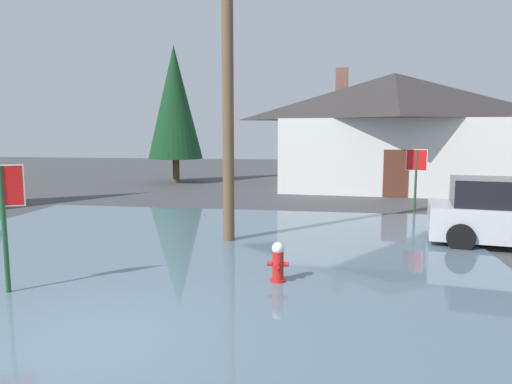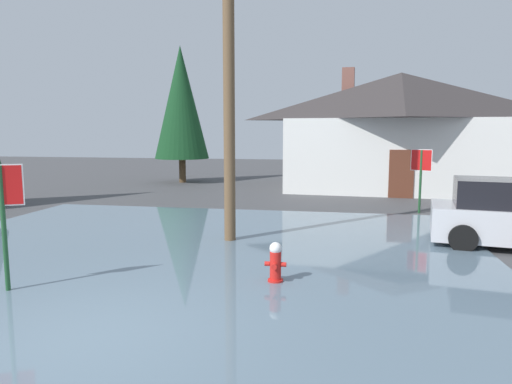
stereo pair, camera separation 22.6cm
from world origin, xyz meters
name	(u,v)px [view 2 (the right image)]	position (x,y,z in m)	size (l,w,h in m)	color
ground_plane	(87,345)	(0.00, 0.00, -0.05)	(80.00, 80.00, 0.10)	#424244
flood_puddle	(178,260)	(-0.13, 3.87, 0.03)	(13.50, 12.81, 0.06)	slate
stop_sign_near	(2,203)	(-2.30, 1.46, 1.57)	(0.63, 0.33, 2.22)	#1E4C28
fire_hydrant	(275,264)	(2.14, 2.75, 0.38)	(0.39, 0.34, 0.78)	red
utility_pole	(229,33)	(0.57, 5.78, 5.06)	(1.60, 0.28, 9.77)	brown
stop_sign_far	(421,168)	(5.92, 10.95, 1.54)	(0.63, 0.38, 2.16)	#1E4C28
house	(399,129)	(5.95, 17.66, 2.84)	(11.22, 7.37, 5.89)	silver
pine_tree_mid_left	(181,103)	(-5.16, 18.68, 4.25)	(2.89, 2.89, 7.23)	#4C3823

